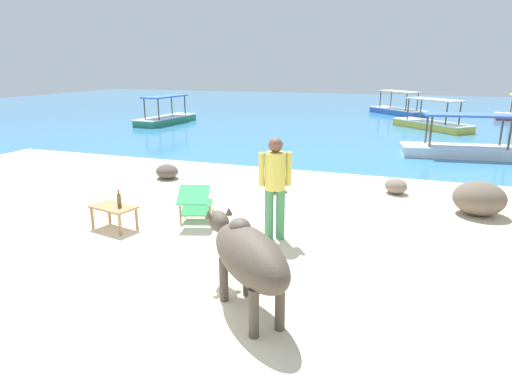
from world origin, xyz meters
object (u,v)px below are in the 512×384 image
Objects in this scene: boat_blue at (398,109)px; boat_yellow at (432,123)px; deck_chair_near at (195,202)px; cow at (248,255)px; low_bench_table at (114,210)px; bottle at (119,200)px; boat_green at (166,118)px; boat_white at (464,148)px; person_standing at (275,181)px.

boat_blue is 5.92m from boat_yellow.
cow is at bearing -160.26° from deck_chair_near.
bottle is at bearing 13.27° from low_bench_table.
low_bench_table is 15.78m from boat_yellow.
cow is 0.45× the size of boat_blue.
cow is at bearing 38.20° from boat_green.
low_bench_table is at bearing 101.88° from deck_chair_near.
cow is 22.24m from boat_blue.
person_standing is at bearing -120.31° from boat_white.
boat_green is at bearing 13.51° from person_standing.
boat_white is 1.09× the size of boat_blue.
cow is at bearing -52.72° from boat_yellow.
boat_yellow is at bearing -26.61° from boat_blue.
boat_yellow is (1.64, -5.69, 0.00)m from boat_blue.
person_standing is at bearing -45.80° from boat_blue.
cow is 0.98× the size of person_standing.
boat_green reaches higher than bottle.
boat_yellow reaches higher than deck_chair_near.
deck_chair_near is 0.24× the size of boat_green.
bottle reaches higher than low_bench_table.
boat_green is (-9.19, 12.22, -0.70)m from person_standing.
person_standing reaches higher than boat_blue.
boat_white reaches higher than low_bench_table.
bottle is at bearing 14.24° from cow.
person_standing reaches higher than bottle.
deck_chair_near is 20.00m from boat_blue.
bottle is 2.64m from person_standing.
boat_yellow is (5.29, 14.82, -0.27)m from bottle.
bottle is 0.08× the size of boat_white.
bottle is at bearing 76.80° from person_standing.
boat_white is (6.05, 8.74, -0.27)m from bottle.
boat_yellow is at bearing 70.37° from bottle.
boat_yellow is at bearing -34.18° from person_standing.
cow is 0.42× the size of boat_green.
boat_green is (-9.55, 14.38, -0.44)m from cow.
bottle is 0.09× the size of boat_blue.
deck_chair_near is at bearing 42.52° from low_bench_table.
person_standing is 14.64m from boat_yellow.
low_bench_table is (-3.05, 1.70, -0.36)m from cow.
person_standing reaches higher than low_bench_table.
boat_white is 1.11× the size of boat_yellow.
boat_green reaches higher than low_bench_table.
cow reaches higher than bottle.
deck_chair_near is 1.62m from person_standing.
cow is at bearing -30.27° from bottle.
bottle is at bearing -52.77° from boat_blue.
low_bench_table is 0.24× the size of boat_yellow.
boat_yellow is at bearing 82.27° from low_bench_table.
boat_green is (-12.67, 3.94, 0.00)m from boat_white.
person_standing is at bearing 22.13° from low_bench_table.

